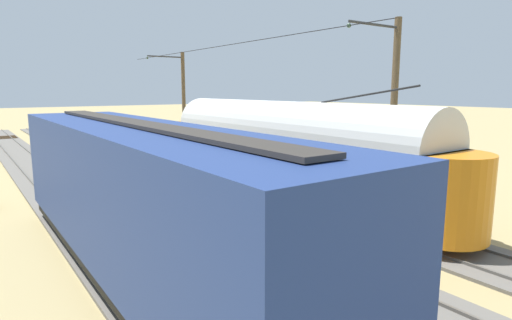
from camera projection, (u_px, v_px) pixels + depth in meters
The scene contains 10 objects.
ground_plane at pixel (168, 196), 19.41m from camera, with size 220.00×220.00×0.00m, color tan.
track_streetcar_siding at pixel (238, 182), 21.96m from camera, with size 2.80×80.00×0.18m.
track_adjacent_siding at pixel (165, 193), 19.65m from camera, with size 2.80×80.00×0.18m.
track_third_siding at pixel (73, 207), 17.35m from camera, with size 2.80×80.00×0.18m.
vintage_streetcar at pixel (283, 148), 18.64m from camera, with size 2.65×17.87×4.77m.
coach_adjacent at pixel (140, 196), 10.60m from camera, with size 2.96×14.40×3.85m.
catenary_pole_foreground at pixel (183, 100), 32.43m from camera, with size 2.99×0.28×7.58m.
catenary_pole_mid_near at pixel (392, 111), 17.00m from camera, with size 2.99×0.28×7.58m.
overhead_wire_run at pixel (209, 48), 23.28m from camera, with size 2.78×23.17×0.18m.
track_end_bumper at pixel (82, 148), 32.05m from camera, with size 1.80×0.60×0.80m, color #B2A519.
Camera 1 is at (7.64, 17.73, 4.81)m, focal length 29.73 mm.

